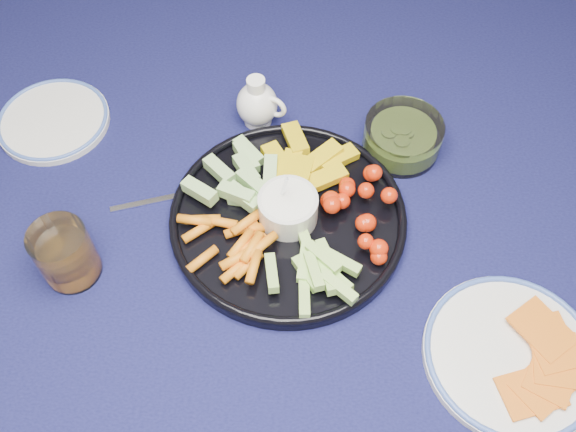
# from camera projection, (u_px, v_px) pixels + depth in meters

# --- Properties ---
(dining_table) EXTENTS (1.67, 1.07, 0.75)m
(dining_table) POSITION_uv_depth(u_px,v_px,m) (348.00, 221.00, 1.11)
(dining_table) COLOR #50321A
(dining_table) RESTS_ON ground
(crudite_platter) EXTENTS (0.37, 0.37, 0.12)m
(crudite_platter) POSITION_uv_depth(u_px,v_px,m) (286.00, 215.00, 0.99)
(crudite_platter) COLOR black
(crudite_platter) RESTS_ON dining_table
(creamer_pitcher) EXTENTS (0.09, 0.07, 0.10)m
(creamer_pitcher) POSITION_uv_depth(u_px,v_px,m) (258.00, 104.00, 1.09)
(creamer_pitcher) COLOR white
(creamer_pitcher) RESTS_ON dining_table
(pickle_bowl) EXTENTS (0.13, 0.13, 0.06)m
(pickle_bowl) POSITION_uv_depth(u_px,v_px,m) (402.00, 138.00, 1.07)
(pickle_bowl) COLOR silver
(pickle_bowl) RESTS_ON dining_table
(cheese_plate) EXTENTS (0.24, 0.24, 0.03)m
(cheese_plate) POSITION_uv_depth(u_px,v_px,m) (512.00, 354.00, 0.87)
(cheese_plate) COLOR silver
(cheese_plate) RESTS_ON dining_table
(juice_tumbler) EXTENTS (0.08, 0.08, 0.10)m
(juice_tumbler) POSITION_uv_depth(u_px,v_px,m) (66.00, 256.00, 0.92)
(juice_tumbler) COLOR silver
(juice_tumbler) RESTS_ON dining_table
(fork_left) EXTENTS (0.16, 0.07, 0.00)m
(fork_left) POSITION_uv_depth(u_px,v_px,m) (170.00, 198.00, 1.03)
(fork_left) COLOR silver
(fork_left) RESTS_ON dining_table
(fork_right) EXTENTS (0.09, 0.14, 0.00)m
(fork_right) POSITION_uv_depth(u_px,v_px,m) (521.00, 363.00, 0.88)
(fork_right) COLOR silver
(fork_right) RESTS_ON dining_table
(side_plate_extra) EXTENTS (0.19, 0.19, 0.02)m
(side_plate_extra) POSITION_uv_depth(u_px,v_px,m) (53.00, 120.00, 1.11)
(side_plate_extra) COLOR silver
(side_plate_extra) RESTS_ON dining_table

